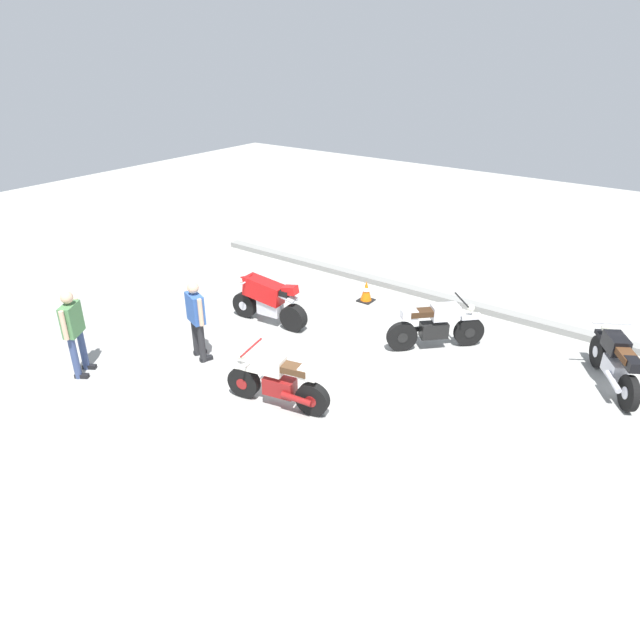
{
  "coord_description": "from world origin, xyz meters",
  "views": [
    {
      "loc": [
        5.13,
        -7.45,
        5.78
      ],
      "look_at": [
        -0.82,
        0.72,
        0.75
      ],
      "focal_mm": 31.51,
      "sensor_mm": 36.0,
      "label": 1
    }
  ],
  "objects": [
    {
      "name": "person_in_blue_shirt",
      "position": [
        -2.66,
        -0.89,
        0.95
      ],
      "size": [
        0.63,
        0.44,
        1.66
      ],
      "rotation": [
        0.0,
        0.0,
        1.21
      ],
      "color": "#262628",
      "rests_on": "ground"
    },
    {
      "name": "motorcycle_cream_vintage",
      "position": [
        -0.32,
        -1.23,
        0.49
      ],
      "size": [
        1.94,
        0.73,
        1.07
      ],
      "rotation": [
        0.0,
        0.0,
        3.36
      ],
      "color": "black",
      "rests_on": "ground"
    },
    {
      "name": "traffic_cone",
      "position": [
        -1.42,
        3.47,
        0.26
      ],
      "size": [
        0.36,
        0.36,
        0.53
      ],
      "color": "black",
      "rests_on": "ground"
    },
    {
      "name": "motorcycle_silver_cruiser",
      "position": [
        0.99,
        2.3,
        0.52
      ],
      "size": [
        1.57,
        1.56,
        1.09
      ],
      "rotation": [
        0.0,
        0.0,
        0.78
      ],
      "color": "black",
      "rests_on": "ground"
    },
    {
      "name": "curb_edge",
      "position": [
        0.0,
        4.6,
        0.07
      ],
      "size": [
        14.0,
        0.3,
        0.15
      ],
      "primitive_type": "cube",
      "color": "gray",
      "rests_on": "ground"
    },
    {
      "name": "motorcycle_red_sportbike",
      "position": [
        -2.57,
        1.13,
        0.59
      ],
      "size": [
        1.96,
        0.7,
        1.14
      ],
      "rotation": [
        0.0,
        0.0,
        3.23
      ],
      "color": "black",
      "rests_on": "ground"
    },
    {
      "name": "person_in_green_shirt",
      "position": [
        -4.07,
        -2.64,
        0.99
      ],
      "size": [
        0.5,
        0.61,
        1.72
      ],
      "rotation": [
        0.0,
        0.0,
        0.56
      ],
      "color": "#384772",
      "rests_on": "ground"
    },
    {
      "name": "motorcycle_black_cruiser",
      "position": [
        4.29,
        2.87,
        0.52
      ],
      "size": [
        1.18,
        1.85,
        1.09
      ],
      "rotation": [
        0.0,
        0.0,
        2.11
      ],
      "color": "black",
      "rests_on": "ground"
    },
    {
      "name": "ground_plane",
      "position": [
        0.0,
        0.0,
        0.0
      ],
      "size": [
        40.0,
        40.0,
        0.0
      ],
      "primitive_type": "plane",
      "color": "#9E9E99"
    }
  ]
}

